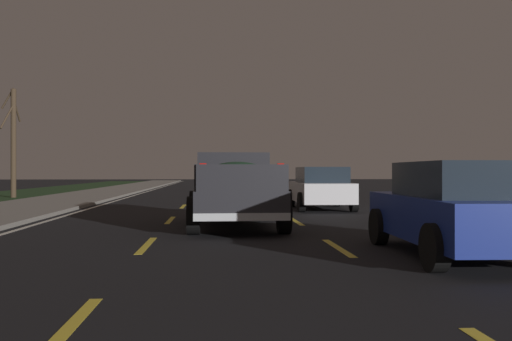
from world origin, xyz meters
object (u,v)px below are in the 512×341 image
object	(u,v)px
pickup_truck	(234,187)
sedan_white	(321,188)
sedan_blue	(458,208)
bare_tree_far	(13,140)

from	to	relation	value
pickup_truck	sedan_white	world-z (taller)	pickup_truck
sedan_blue	bare_tree_far	bearing A→B (deg)	33.74
sedan_white	bare_tree_far	size ratio (longest dim) A/B	0.76
sedan_blue	sedan_white	bearing A→B (deg)	0.57
sedan_blue	bare_tree_far	distance (m)	26.46
pickup_truck	sedan_white	size ratio (longest dim) A/B	1.24
sedan_white	bare_tree_far	bearing A→B (deg)	54.60
sedan_blue	bare_tree_far	xyz separation A→B (m)	(21.92, 14.64, 2.25)
pickup_truck	sedan_blue	xyz separation A→B (m)	(-5.39, -3.48, -0.20)
bare_tree_far	pickup_truck	bearing A→B (deg)	-145.97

